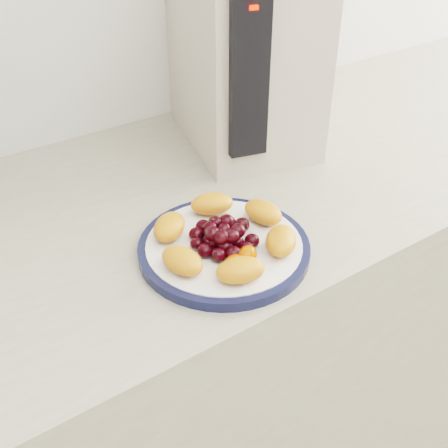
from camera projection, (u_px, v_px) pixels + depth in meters
counter at (202, 371)px, 1.19m from camera, size 3.50×0.60×0.90m
cabinet_face at (202, 380)px, 1.21m from camera, size 3.48×0.58×0.84m
plate_rim at (224, 248)px, 0.79m from camera, size 0.24×0.24×0.01m
plate_face at (224, 248)px, 0.79m from camera, size 0.22×0.22×0.02m
appliance_body at (244, 46)px, 0.99m from camera, size 0.27×0.33×0.36m
appliance_panel at (249, 75)px, 0.85m from camera, size 0.06×0.04×0.27m
appliance_led at (254, 7)px, 0.79m from camera, size 0.01×0.01×0.01m
fruit_plate at (225, 236)px, 0.78m from camera, size 0.21×0.21×0.04m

